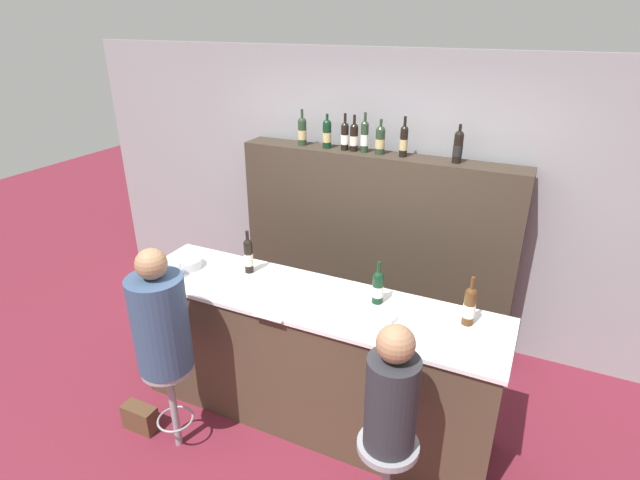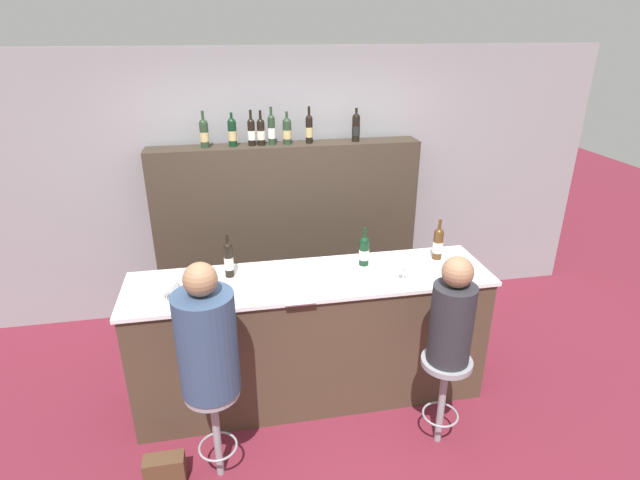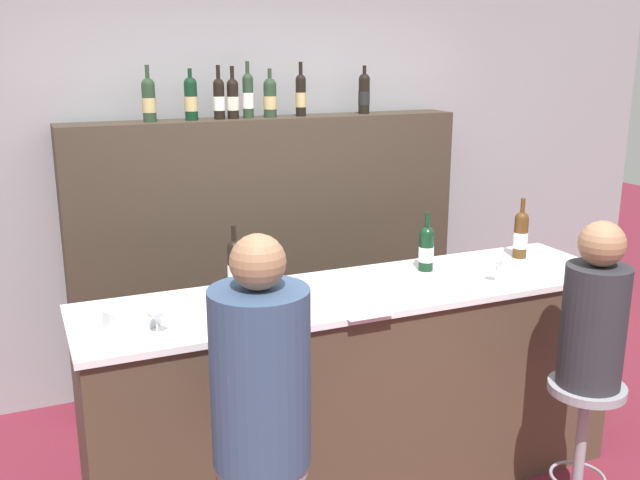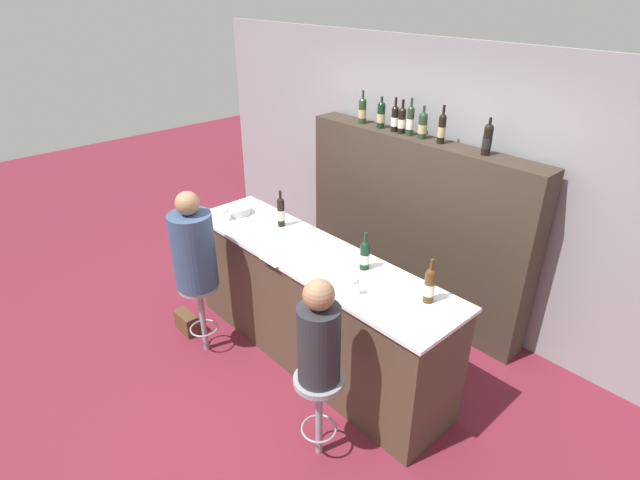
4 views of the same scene
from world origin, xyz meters
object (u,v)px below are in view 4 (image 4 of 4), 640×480
(wine_bottle_backbar_5, at_px, (423,125))
(wine_bottle_counter_1, at_px, (365,255))
(wine_bottle_backbar_2, at_px, (395,118))
(bar_stool_right, at_px, (319,396))
(wine_bottle_backbar_6, at_px, (442,128))
(guest_seated_right, at_px, (319,337))
(wine_bottle_backbar_7, at_px, (488,139))
(wine_bottle_counter_0, at_px, (281,212))
(wine_glass_0, at_px, (225,212))
(metal_bowl, at_px, (238,210))
(wine_glass_1, at_px, (355,282))
(wine_bottle_backbar_3, at_px, (402,120))
(guest_seated_left, at_px, (193,247))
(wine_bottle_backbar_1, at_px, (381,115))
(wine_bottle_backbar_0, at_px, (362,110))
(bar_stool_left, at_px, (200,300))
(wine_bottle_counter_2, at_px, (430,285))
(wine_bottle_backbar_4, at_px, (410,120))
(handbag, at_px, (186,322))

(wine_bottle_backbar_5, bearing_deg, wine_bottle_counter_1, -70.04)
(wine_bottle_backbar_2, xyz_separation_m, bar_stool_right, (1.11, -1.98, -1.34))
(wine_bottle_backbar_6, bearing_deg, guest_seated_right, -73.45)
(wine_bottle_backbar_7, distance_m, bar_stool_right, 2.40)
(wine_bottle_counter_0, distance_m, guest_seated_right, 1.62)
(wine_bottle_backbar_7, bearing_deg, wine_glass_0, -138.25)
(wine_bottle_counter_1, bearing_deg, metal_bowl, -174.75)
(wine_bottle_counter_0, relative_size, wine_glass_0, 2.51)
(wine_bottle_backbar_5, xyz_separation_m, wine_glass_1, (0.63, -1.49, -0.72))
(wine_glass_0, relative_size, wine_glass_1, 0.91)
(wine_bottle_backbar_2, bearing_deg, wine_glass_1, -57.35)
(wine_bottle_backbar_3, xyz_separation_m, guest_seated_left, (-0.52, -1.98, -0.81))
(wine_bottle_counter_0, bearing_deg, wine_bottle_backbar_1, 84.72)
(wine_bottle_backbar_1, height_order, wine_bottle_backbar_3, wine_bottle_backbar_3)
(wine_bottle_backbar_0, relative_size, wine_bottle_backbar_3, 1.03)
(wine_bottle_backbar_2, bearing_deg, bar_stool_right, -60.64)
(wine_bottle_backbar_7, xyz_separation_m, bar_stool_left, (-1.40, -1.98, -1.35))
(wine_bottle_backbar_2, xyz_separation_m, wine_glass_0, (-0.70, -1.49, -0.74))
(wine_bottle_backbar_3, xyz_separation_m, wine_bottle_backbar_7, (0.88, 0.00, 0.01))
(metal_bowl, bearing_deg, wine_glass_1, -5.95)
(wine_bottle_counter_1, height_order, guest_seated_right, guest_seated_right)
(wine_bottle_backbar_0, bearing_deg, wine_bottle_counter_1, -45.23)
(wine_bottle_backbar_7, bearing_deg, wine_bottle_counter_0, -136.77)
(wine_bottle_counter_2, relative_size, wine_glass_1, 2.25)
(wine_bottle_counter_2, relative_size, guest_seated_left, 0.39)
(wine_bottle_backbar_2, xyz_separation_m, metal_bowl, (-0.76, -1.31, -0.79))
(wine_bottle_backbar_3, height_order, wine_bottle_backbar_4, wine_bottle_backbar_4)
(wine_bottle_backbar_3, xyz_separation_m, wine_bottle_backbar_4, (0.10, -0.00, 0.02))
(wine_bottle_backbar_5, xyz_separation_m, bar_stool_right, (0.79, -1.98, -1.34))
(wine_bottle_counter_2, xyz_separation_m, wine_bottle_backbar_0, (-1.76, 1.17, 0.70))
(wine_bottle_backbar_3, bearing_deg, handbag, -113.72)
(wine_bottle_counter_0, xyz_separation_m, guest_seated_left, (-0.16, -0.81, -0.12))
(wine_bottle_backbar_2, bearing_deg, metal_bowl, -120.31)
(wine_bottle_backbar_7, bearing_deg, wine_bottle_backbar_0, -180.00)
(wine_bottle_backbar_0, xyz_separation_m, wine_glass_1, (1.37, -1.49, -0.73))
(wine_glass_0, bearing_deg, bar_stool_right, -15.17)
(wine_bottle_counter_2, relative_size, wine_bottle_backbar_0, 1.04)
(wine_bottle_backbar_5, relative_size, bar_stool_right, 0.41)
(wine_bottle_backbar_6, bearing_deg, handbag, -123.49)
(wine_bottle_backbar_1, bearing_deg, wine_bottle_counter_1, -51.94)
(wine_bottle_counter_1, distance_m, wine_glass_1, 0.38)
(wine_bottle_backbar_3, distance_m, wine_bottle_backbar_6, 0.44)
(wine_bottle_backbar_3, bearing_deg, wine_bottle_backbar_0, 180.00)
(wine_bottle_counter_0, distance_m, wine_bottle_backbar_1, 1.36)
(wine_bottle_backbar_4, height_order, wine_bottle_backbar_7, wine_bottle_backbar_4)
(wine_bottle_counter_0, xyz_separation_m, wine_bottle_counter_2, (1.62, 0.00, -0.01))
(wine_bottle_backbar_2, xyz_separation_m, wine_bottle_backbar_6, (0.52, 0.00, 0.01))
(wine_bottle_backbar_0, distance_m, wine_bottle_backbar_4, 0.59)
(wine_bottle_backbar_2, height_order, wine_bottle_backbar_7, wine_bottle_backbar_2)
(wine_bottle_counter_1, xyz_separation_m, wine_glass_0, (-1.45, -0.32, -0.03))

